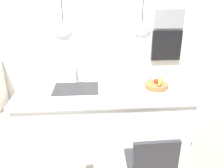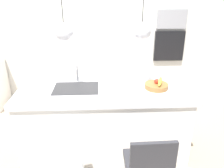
% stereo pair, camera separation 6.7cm
% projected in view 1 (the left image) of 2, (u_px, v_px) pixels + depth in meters
% --- Properties ---
extents(floor, '(6.60, 6.60, 0.00)m').
position_uv_depth(floor, '(105.00, 146.00, 3.21)').
color(floor, tan).
rests_on(floor, ground).
extents(back_wall, '(6.00, 0.10, 2.60)m').
position_uv_depth(back_wall, '(100.00, 32.00, 4.21)').
color(back_wall, silver).
rests_on(back_wall, ground).
extents(kitchen_island, '(2.14, 0.89, 0.91)m').
position_uv_depth(kitchen_island, '(105.00, 119.00, 3.03)').
color(kitchen_island, white).
rests_on(kitchen_island, ground).
extents(sink_basin, '(0.56, 0.40, 0.02)m').
position_uv_depth(sink_basin, '(76.00, 89.00, 2.83)').
color(sink_basin, '#2D2D30').
rests_on(sink_basin, kitchen_island).
extents(faucet, '(0.02, 0.17, 0.22)m').
position_uv_depth(faucet, '(77.00, 72.00, 2.96)').
color(faucet, silver).
rests_on(faucet, kitchen_island).
extents(fruit_bowl, '(0.29, 0.29, 0.16)m').
position_uv_depth(fruit_bowl, '(156.00, 85.00, 2.84)').
color(fruit_bowl, '#9E6B38').
rests_on(fruit_bowl, kitchen_island).
extents(microwave, '(0.54, 0.08, 0.34)m').
position_uv_depth(microwave, '(169.00, 19.00, 4.13)').
color(microwave, '#9E9EA3').
rests_on(microwave, back_wall).
extents(oven, '(0.56, 0.08, 0.56)m').
position_uv_depth(oven, '(166.00, 46.00, 4.33)').
color(oven, black).
rests_on(oven, back_wall).
extents(chair_near, '(0.52, 0.49, 0.89)m').
position_uv_depth(chair_near, '(61.00, 168.00, 2.15)').
color(chair_near, white).
rests_on(chair_near, ground).
extents(chair_middle, '(0.45, 0.43, 0.85)m').
position_uv_depth(chair_middle, '(151.00, 164.00, 2.22)').
color(chair_middle, '#333338').
rests_on(chair_middle, ground).
extents(pendant_light_left, '(0.21, 0.21, 0.81)m').
position_uv_depth(pendant_light_left, '(64.00, 32.00, 2.54)').
color(pendant_light_left, silver).
extents(pendant_light_right, '(0.21, 0.21, 0.81)m').
position_uv_depth(pendant_light_right, '(142.00, 31.00, 2.60)').
color(pendant_light_right, silver).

